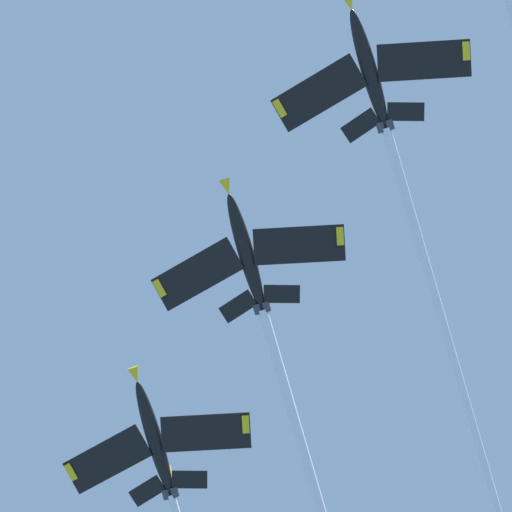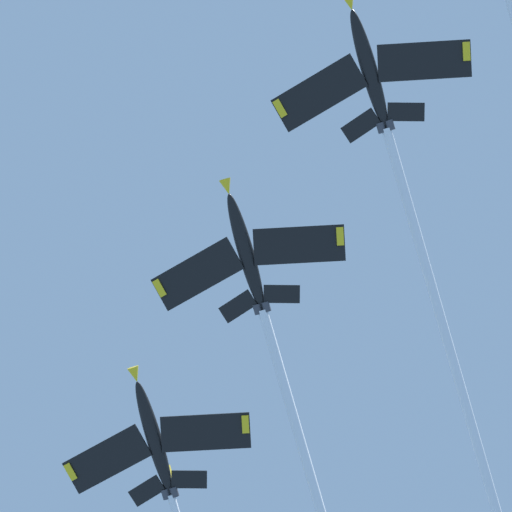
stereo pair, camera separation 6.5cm
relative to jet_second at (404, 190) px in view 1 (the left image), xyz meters
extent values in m
ellipsoid|color=black|center=(-6.83, -9.30, 4.08)|extent=(8.26, 10.43, 5.26)
cone|color=yellow|center=(-10.58, -14.39, 6.31)|extent=(2.10, 2.25, 1.66)
ellipsoid|color=black|center=(-7.89, -10.73, 5.35)|extent=(2.55, 2.96, 1.78)
cube|color=black|center=(-2.14, -11.85, 3.72)|extent=(9.64, 6.62, 1.38)
cube|color=yellow|center=(1.36, -14.02, 3.74)|extent=(1.31, 1.87, 0.71)
cube|color=black|center=(-10.68, -5.57, 3.72)|extent=(8.41, 9.14, 1.38)
cube|color=yellow|center=(-13.79, -2.89, 3.74)|extent=(1.78, 1.65, 0.71)
cube|color=black|center=(-2.20, -6.85, 2.43)|extent=(3.97, 2.79, 0.75)
cube|color=black|center=(-5.88, -4.14, 2.43)|extent=(3.52, 3.95, 0.75)
cube|color=yellow|center=(-3.88, -5.27, 3.81)|extent=(2.04, 2.68, 3.44)
cylinder|color=#38383D|center=(-3.25, -5.18, 2.07)|extent=(1.36, 1.45, 1.09)
cylinder|color=#38383D|center=(-3.98, -4.65, 2.07)|extent=(1.36, 1.45, 1.09)
cylinder|color=white|center=(8.13, 11.05, -4.90)|extent=(24.24, 32.48, 14.73)
ellipsoid|color=black|center=(-12.67, 10.80, -1.02)|extent=(8.20, 10.39, 5.55)
cone|color=yellow|center=(-16.37, 5.75, 1.37)|extent=(2.10, 2.26, 1.69)
ellipsoid|color=black|center=(-13.71, 9.39, 0.29)|extent=(2.54, 2.96, 1.84)
cube|color=black|center=(-7.98, 8.25, -1.39)|extent=(9.63, 6.58, 1.47)
cube|color=yellow|center=(-4.48, 6.09, -1.39)|extent=(1.30, 1.86, 0.75)
cube|color=black|center=(-16.53, 14.50, -1.39)|extent=(8.40, 9.11, 1.47)
cube|color=yellow|center=(-19.65, 17.19, -1.39)|extent=(1.77, 1.64, 0.75)
cube|color=black|center=(-8.08, 13.23, -2.80)|extent=(3.96, 2.78, 0.79)
cube|color=black|center=(-11.76, 15.92, -2.80)|extent=(3.52, 3.94, 0.79)
cube|color=yellow|center=(-9.73, 14.82, -1.42)|extent=(2.06, 2.72, 3.47)
cylinder|color=#38383D|center=(-9.13, 14.88, -3.18)|extent=(1.37, 1.46, 1.10)
cylinder|color=#38383D|center=(-9.86, 15.41, -3.18)|extent=(1.37, 1.46, 1.10)
cylinder|color=white|center=(-0.68, 27.20, -8.87)|extent=(18.43, 24.68, 12.18)
ellipsoid|color=black|center=(-15.60, 31.04, -6.35)|extent=(8.24, 10.39, 5.44)
cone|color=yellow|center=(-19.33, 25.98, -4.02)|extent=(2.10, 2.26, 1.68)
ellipsoid|color=black|center=(-16.65, 29.62, -5.06)|extent=(2.55, 2.96, 1.82)
cube|color=black|center=(-10.91, 28.47, -6.72)|extent=(9.63, 6.61, 1.44)
cube|color=yellow|center=(-7.42, 26.30, -6.71)|extent=(1.31, 1.87, 0.74)
cube|color=black|center=(-19.45, 34.76, -6.72)|extent=(8.39, 9.13, 1.44)
cube|color=yellow|center=(-22.56, 37.45, -6.71)|extent=(1.78, 1.64, 0.74)
cube|color=black|center=(-10.99, 33.46, -8.08)|extent=(3.97, 2.79, 0.78)
cube|color=black|center=(-14.66, 36.17, -8.08)|extent=(3.51, 3.94, 0.78)
cube|color=yellow|center=(-12.65, 35.05, -6.70)|extent=(2.06, 2.70, 3.46)
cylinder|color=#38383D|center=(-12.04, 35.12, -8.46)|extent=(1.37, 1.45, 1.10)
cylinder|color=#38383D|center=(-12.76, 35.66, -8.46)|extent=(1.37, 1.45, 1.10)
camera|label=1|loc=(-24.78, -27.99, -98.18)|focal=74.66mm
camera|label=2|loc=(-24.84, -27.97, -98.18)|focal=74.66mm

